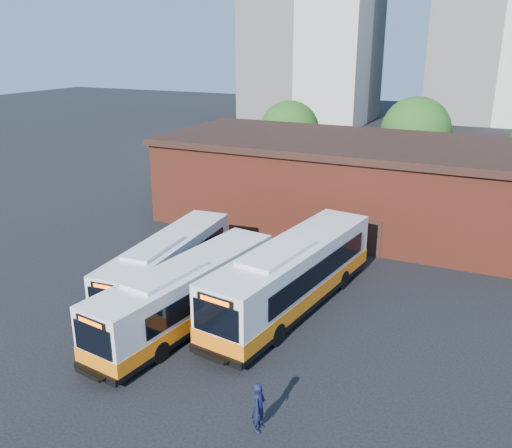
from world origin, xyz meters
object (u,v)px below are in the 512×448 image
at_px(transit_worker, 259,407).
at_px(bus_west, 168,267).
at_px(bus_midwest, 187,296).
at_px(bus_mideast, 292,278).

bearing_deg(transit_worker, bus_west, 42.43).
bearing_deg(transit_worker, bus_midwest, 43.23).
bearing_deg(bus_mideast, bus_midwest, -128.07).
relative_size(bus_west, bus_midwest, 0.95).
bearing_deg(bus_mideast, transit_worker, -67.38).
height_order(bus_mideast, transit_worker, bus_mideast).
height_order(bus_midwest, transit_worker, bus_midwest).
bearing_deg(bus_west, transit_worker, -45.55).
xyz_separation_m(bus_west, bus_midwest, (2.99, -2.77, 0.07)).
relative_size(bus_west, transit_worker, 6.14).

